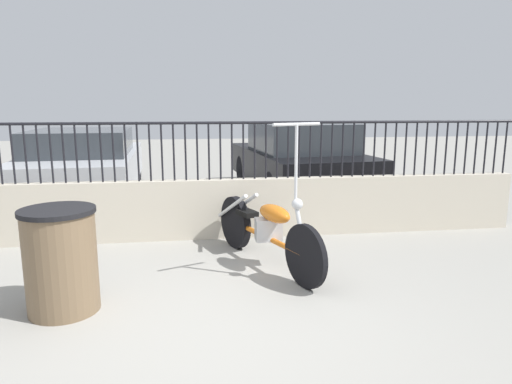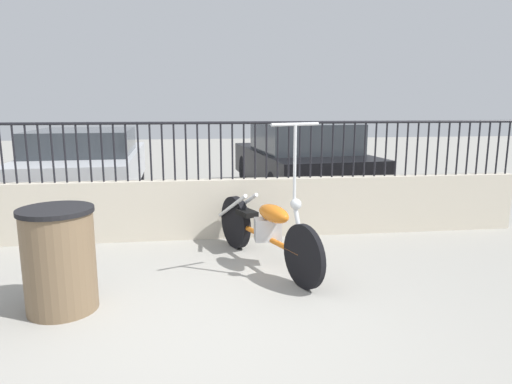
% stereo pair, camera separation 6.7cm
% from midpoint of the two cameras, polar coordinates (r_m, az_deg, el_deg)
% --- Properties ---
extents(ground_plane, '(40.00, 40.00, 0.00)m').
position_cam_midpoint_polar(ground_plane, '(3.84, -8.13, -16.01)').
color(ground_plane, gray).
extents(low_wall, '(8.85, 0.18, 0.78)m').
position_cam_midpoint_polar(low_wall, '(5.99, -8.21, -2.17)').
color(low_wall, beige).
rests_on(low_wall, ground_plane).
extents(fence_railing, '(8.85, 0.04, 0.74)m').
position_cam_midpoint_polar(fence_railing, '(5.86, -8.44, 6.14)').
color(fence_railing, black).
rests_on(fence_railing, low_wall).
extents(motorcycle_orange, '(0.92, 1.98, 1.57)m').
position_cam_midpoint_polar(motorcycle_orange, '(5.02, 0.42, -4.38)').
color(motorcycle_orange, black).
rests_on(motorcycle_orange, ground_plane).
extents(trash_bin, '(0.61, 0.61, 0.89)m').
position_cam_midpoint_polar(trash_bin, '(4.20, -23.62, -7.83)').
color(trash_bin, brown).
rests_on(trash_bin, ground_plane).
extents(car_silver, '(2.07, 4.44, 1.29)m').
position_cam_midpoint_polar(car_silver, '(8.99, -20.91, 3.34)').
color(car_silver, black).
rests_on(car_silver, ground_plane).
extents(car_black, '(2.24, 4.10, 1.39)m').
position_cam_midpoint_polar(car_black, '(8.89, 5.18, 4.15)').
color(car_black, black).
rests_on(car_black, ground_plane).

